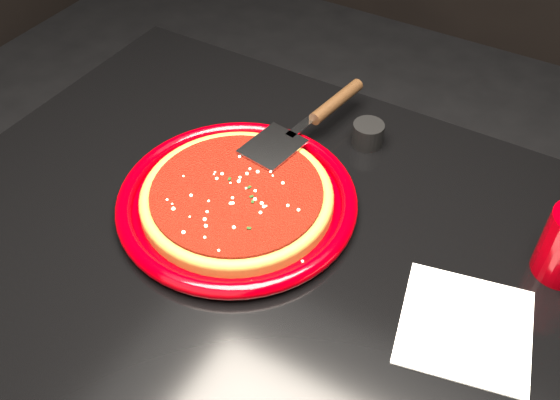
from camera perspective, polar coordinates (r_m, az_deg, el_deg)
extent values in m
cube|color=black|center=(1.23, 1.78, -16.02)|extent=(1.20, 0.80, 0.75)
cylinder|color=#7B0004|center=(0.97, -3.94, -0.05)|extent=(0.45, 0.45, 0.03)
cylinder|color=brown|center=(0.97, -3.95, 0.13)|extent=(0.36, 0.36, 0.02)
torus|color=brown|center=(0.97, -3.97, 0.44)|extent=(0.36, 0.36, 0.02)
cylinder|color=maroon|center=(0.96, -3.99, 0.67)|extent=(0.32, 0.32, 0.01)
cube|color=white|center=(0.88, 16.60, -11.02)|extent=(0.20, 0.20, 0.00)
cylinder|color=black|center=(1.09, 8.03, 5.99)|extent=(0.05, 0.05, 0.04)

